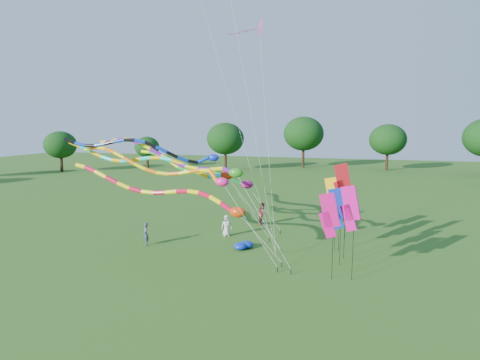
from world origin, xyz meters
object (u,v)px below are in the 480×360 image
(blue_nylon_heap, at_px, (249,246))
(person_b, at_px, (146,234))
(person_a, at_px, (227,226))
(person_c, at_px, (263,214))
(tube_kite_red, at_px, (173,194))
(tube_kite_orange, at_px, (166,168))

(blue_nylon_heap, xyz_separation_m, person_b, (-7.00, -1.13, 0.54))
(person_a, bearing_deg, person_c, 41.63)
(person_a, distance_m, person_c, 4.43)
(tube_kite_red, xyz_separation_m, person_a, (2.27, 4.08, -2.97))
(tube_kite_red, height_order, person_b, tube_kite_red)
(tube_kite_orange, bearing_deg, person_a, 75.24)
(blue_nylon_heap, distance_m, person_b, 7.11)
(tube_kite_orange, bearing_deg, person_c, 75.63)
(tube_kite_red, distance_m, blue_nylon_heap, 6.04)
(blue_nylon_heap, xyz_separation_m, person_a, (-2.43, 2.65, 0.54))
(tube_kite_orange, distance_m, person_b, 5.39)
(tube_kite_orange, xyz_separation_m, person_b, (-2.29, 1.18, -4.73))
(person_a, height_order, person_c, person_c)
(person_b, xyz_separation_m, person_c, (6.36, 7.83, 0.13))
(tube_kite_orange, height_order, person_c, tube_kite_orange)
(tube_kite_orange, bearing_deg, tube_kite_red, 99.26)
(blue_nylon_heap, height_order, person_a, person_a)
(tube_kite_red, bearing_deg, tube_kite_orange, -81.24)
(blue_nylon_heap, height_order, person_b, person_b)
(tube_kite_orange, relative_size, person_b, 8.68)
(person_b, bearing_deg, blue_nylon_heap, 58.01)
(person_c, bearing_deg, tube_kite_red, 147.86)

